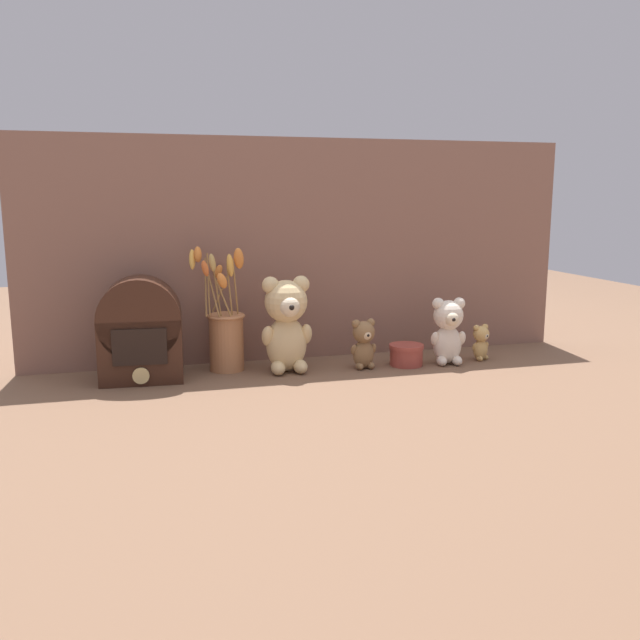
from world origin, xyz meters
The scene contains 9 objects.
ground_plane centered at (0.00, 0.00, 0.00)m, with size 4.00×4.00×0.00m, color brown.
backdrop_wall centered at (0.00, 0.17, 0.30)m, with size 1.53×0.02×0.61m.
teddy_bear_large centered at (-0.09, 0.02, 0.13)m, with size 0.13×0.13×0.25m.
teddy_bear_medium centered at (0.35, -0.01, 0.09)m, with size 0.10×0.09×0.18m.
teddy_bear_small centered at (0.11, 0.00, 0.07)m, with size 0.07×0.07×0.13m.
teddy_bear_tiny centered at (0.46, 0.00, 0.05)m, with size 0.06×0.05×0.10m.
flower_vase centered at (-0.24, 0.08, 0.10)m, with size 0.14×0.14×0.33m.
vintage_radio centered at (-0.45, 0.03, 0.12)m, with size 0.21×0.14×0.26m.
decorative_tin_tall centered at (0.24, 0.00, 0.03)m, with size 0.09×0.09×0.06m.
Camera 1 is at (-0.46, -1.65, 0.45)m, focal length 38.00 mm.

